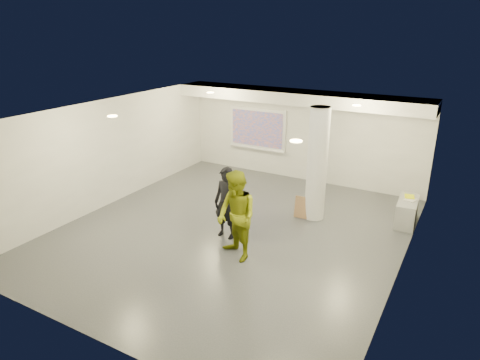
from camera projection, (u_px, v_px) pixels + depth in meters
The scene contains 20 objects.
floor at pixel (232, 231), 10.77m from camera, with size 8.00×9.00×0.01m, color #3C3F44.
ceiling at pixel (231, 113), 9.74m from camera, with size 8.00×9.00×0.01m, color white.
wall_back at pixel (302, 135), 13.93m from camera, with size 8.00×0.01×3.00m, color silver.
wall_front at pixel (84, 260), 6.57m from camera, with size 8.00×0.01×3.00m, color silver.
wall_left at pixel (110, 152), 12.09m from camera, with size 0.01×9.00×3.00m, color silver.
wall_right at pixel (407, 208), 8.41m from camera, with size 0.01×9.00×3.00m, color silver.
soffit_band at pixel (297, 97), 13.03m from camera, with size 8.00×1.10×0.36m, color silver.
downlight_nw at pixel (210, 93), 12.80m from camera, with size 0.22×0.22×0.02m, color #F4D681.
downlight_ne at pixel (357, 105), 10.78m from camera, with size 0.22×0.22×0.02m, color #F4D681.
downlight_sw at pixel (112, 116), 9.53m from camera, with size 0.22×0.22×0.02m, color #F4D681.
downlight_se at pixel (296, 141), 7.50m from camera, with size 0.22×0.22×0.02m, color #F4D681.
column at pixel (317, 164), 11.03m from camera, with size 0.52×0.52×3.00m, color silver.
projection_screen at pixel (257, 129), 14.62m from camera, with size 2.10×0.13×1.42m.
credenza at pixel (407, 212), 11.09m from camera, with size 0.47×1.13×0.66m, color gray.
papers_stack at pixel (411, 200), 10.98m from camera, with size 0.24×0.31×0.02m, color silver.
postit_pad at pixel (409, 197), 11.14m from camera, with size 0.23×0.32×0.03m, color #E0EC05.
cardboard_back at pixel (309, 207), 11.46m from camera, with size 0.52×0.05×0.57m, color olive.
cardboard_front at pixel (305, 208), 11.40m from camera, with size 0.54×0.05×0.59m, color olive.
woman at pixel (226, 203), 10.22m from camera, with size 0.64×0.42×1.77m, color black.
man at pixel (236, 216), 9.22m from camera, with size 0.98×0.76×2.01m, color olive.
Camera 1 is at (4.91, -8.33, 4.91)m, focal length 32.00 mm.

